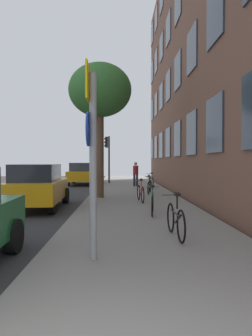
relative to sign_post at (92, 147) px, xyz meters
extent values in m
plane|color=#332D28|center=(-2.38, 11.48, -1.96)|extent=(41.80, 41.80, 0.00)
cube|color=#2D2D30|center=(-4.48, 11.48, -1.96)|extent=(7.00, 38.00, 0.01)
cube|color=gray|center=(1.12, 11.48, -1.90)|extent=(4.20, 38.00, 0.12)
cube|color=brown|center=(3.72, 10.98, 5.40)|extent=(0.50, 27.00, 14.72)
cube|color=#2D3847|center=(3.44, 4.73, 0.92)|extent=(0.06, 1.70, 1.77)
cube|color=#2D3847|center=(3.44, 7.85, 0.92)|extent=(0.06, 1.70, 1.77)
cube|color=#2D3847|center=(3.44, 10.98, 0.92)|extent=(0.06, 1.70, 1.77)
cube|color=#2D3847|center=(3.44, 14.10, 0.92)|extent=(0.06, 1.70, 1.77)
cube|color=#2D3847|center=(3.44, 17.23, 0.92)|extent=(0.06, 1.70, 1.77)
cube|color=#2D3847|center=(3.44, 20.35, 0.92)|extent=(0.06, 1.70, 1.77)
cube|color=#2D3847|center=(3.44, 23.48, 0.92)|extent=(0.06, 1.70, 1.77)
cube|color=#2D3847|center=(3.44, 4.73, 4.35)|extent=(0.06, 1.70, 1.77)
cube|color=#2D3847|center=(3.44, 7.85, 4.35)|extent=(0.06, 1.70, 1.77)
cube|color=#2D3847|center=(3.44, 10.98, 4.35)|extent=(0.06, 1.70, 1.77)
cube|color=#2D3847|center=(3.44, 14.10, 4.35)|extent=(0.06, 1.70, 1.77)
cube|color=#2D3847|center=(3.44, 17.23, 4.35)|extent=(0.06, 1.70, 1.77)
cube|color=#2D3847|center=(3.44, 20.35, 4.35)|extent=(0.06, 1.70, 1.77)
cube|color=#2D3847|center=(3.44, 23.48, 4.35)|extent=(0.06, 1.70, 1.77)
cube|color=#2D3847|center=(3.44, 10.98, 7.78)|extent=(0.06, 1.70, 1.77)
cube|color=#2D3847|center=(3.44, 14.10, 7.78)|extent=(0.06, 1.70, 1.77)
cube|color=#2D3847|center=(3.44, 17.23, 7.78)|extent=(0.06, 1.70, 1.77)
cube|color=#2D3847|center=(3.44, 20.35, 7.78)|extent=(0.06, 1.70, 1.77)
cube|color=#2D3847|center=(3.44, 23.48, 7.78)|extent=(0.06, 1.70, 1.77)
cube|color=#2D3847|center=(3.44, 20.35, 11.21)|extent=(0.06, 1.70, 1.77)
cube|color=#2D3847|center=(3.44, 23.48, 11.21)|extent=(0.06, 1.70, 1.77)
cylinder|color=gray|center=(0.03, 0.00, -0.32)|extent=(0.12, 0.12, 3.05)
cube|color=yellow|center=(-0.05, 0.00, 1.04)|extent=(0.03, 0.60, 0.60)
cylinder|color=#14339E|center=(-0.05, 0.00, 0.29)|extent=(0.03, 0.56, 0.56)
cylinder|color=black|center=(-0.29, 18.57, -0.09)|extent=(0.12, 0.12, 3.50)
cube|color=black|center=(-0.47, 18.57, 1.21)|extent=(0.20, 0.24, 0.80)
sphere|color=red|center=(-0.58, 18.57, 1.47)|extent=(0.16, 0.16, 0.16)
sphere|color=#523707|center=(-0.58, 18.57, 1.21)|extent=(0.16, 0.16, 0.16)
sphere|color=#083E11|center=(-0.58, 18.57, 0.95)|extent=(0.16, 0.16, 0.16)
cylinder|color=brown|center=(-0.39, 9.03, 0.13)|extent=(0.32, 0.32, 3.95)
ellipsoid|color=#387533|center=(-0.39, 9.03, 2.94)|extent=(2.80, 2.80, 2.38)
torus|color=black|center=(1.62, 1.97, -1.51)|extent=(0.07, 0.67, 0.67)
torus|color=black|center=(1.66, 0.98, -1.51)|extent=(0.07, 0.67, 0.67)
cylinder|color=black|center=(1.64, 1.48, -1.33)|extent=(0.08, 0.85, 0.04)
cylinder|color=black|center=(1.65, 1.23, -1.41)|extent=(0.07, 0.51, 0.28)
cylinder|color=black|center=(1.65, 1.33, -1.08)|extent=(0.04, 0.04, 0.28)
cube|color=black|center=(1.65, 1.33, -0.92)|extent=(0.10, 0.24, 0.06)
cylinder|color=#4C4C4C|center=(1.62, 1.97, -1.00)|extent=(0.42, 0.05, 0.03)
torus|color=black|center=(1.54, 5.00, -1.54)|extent=(0.12, 0.61, 0.61)
torus|color=black|center=(1.41, 3.96, -1.54)|extent=(0.12, 0.61, 0.61)
cylinder|color=#267233|center=(1.47, 4.48, -1.37)|extent=(0.15, 0.89, 0.04)
cylinder|color=#267233|center=(1.44, 4.22, -1.45)|extent=(0.11, 0.54, 0.29)
cylinder|color=#267233|center=(1.45, 4.32, -1.13)|extent=(0.04, 0.04, 0.28)
cube|color=black|center=(1.45, 4.32, -0.97)|extent=(0.10, 0.24, 0.06)
cylinder|color=#4C4C4C|center=(1.54, 5.00, -1.05)|extent=(0.42, 0.08, 0.03)
torus|color=black|center=(1.27, 7.96, -1.53)|extent=(0.10, 0.64, 0.64)
torus|color=black|center=(1.36, 6.99, -1.53)|extent=(0.10, 0.64, 0.64)
cylinder|color=#B21E1E|center=(1.31, 7.48, -1.35)|extent=(0.12, 0.83, 0.04)
cylinder|color=#B21E1E|center=(1.34, 7.24, -1.43)|extent=(0.09, 0.50, 0.27)
cylinder|color=#B21E1E|center=(1.33, 7.33, -1.11)|extent=(0.04, 0.04, 0.28)
cube|color=black|center=(1.33, 7.33, -0.95)|extent=(0.10, 0.24, 0.06)
cylinder|color=#4C4C4C|center=(1.27, 7.96, -1.03)|extent=(0.42, 0.07, 0.03)
torus|color=black|center=(2.05, 10.97, -1.52)|extent=(0.16, 0.64, 0.65)
torus|color=black|center=(1.86, 9.99, -1.52)|extent=(0.16, 0.64, 0.65)
cylinder|color=#267233|center=(1.95, 10.48, -1.34)|extent=(0.20, 0.84, 0.04)
cylinder|color=#267233|center=(1.91, 10.23, -1.42)|extent=(0.14, 0.51, 0.28)
cylinder|color=#267233|center=(1.92, 10.33, -1.10)|extent=(0.04, 0.04, 0.28)
cube|color=black|center=(1.92, 10.33, -0.94)|extent=(0.10, 0.24, 0.06)
cylinder|color=#4C4C4C|center=(2.05, 10.97, -1.02)|extent=(0.42, 0.11, 0.03)
torus|color=black|center=(2.35, 14.02, -1.50)|extent=(0.06, 0.68, 0.68)
torus|color=black|center=(2.38, 12.94, -1.50)|extent=(0.06, 0.68, 0.68)
cylinder|color=#99999E|center=(2.36, 13.48, -1.32)|extent=(0.07, 0.92, 0.04)
cylinder|color=#99999E|center=(2.37, 13.21, -1.40)|extent=(0.06, 0.56, 0.30)
cylinder|color=#99999E|center=(2.37, 13.32, -1.07)|extent=(0.04, 0.04, 0.28)
cube|color=black|center=(2.37, 13.32, -0.91)|extent=(0.10, 0.24, 0.06)
cylinder|color=#4C4C4C|center=(2.35, 14.02, -0.99)|extent=(0.42, 0.04, 0.03)
cylinder|color=#26262D|center=(1.45, 15.45, -1.46)|extent=(0.14, 0.14, 0.77)
cylinder|color=#26262D|center=(1.62, 15.45, -1.46)|extent=(0.14, 0.14, 0.77)
cylinder|color=maroon|center=(1.54, 15.45, -0.79)|extent=(0.45, 0.45, 0.57)
sphere|color=#936B4C|center=(1.54, 15.45, -0.38)|extent=(0.21, 0.21, 0.21)
cylinder|color=black|center=(-1.53, 0.77, -1.63)|extent=(0.22, 0.64, 0.64)
cube|color=orange|center=(-2.53, 6.51, -1.28)|extent=(1.94, 4.24, 0.70)
cube|color=#1E232D|center=(-2.53, 6.30, -0.63)|extent=(1.57, 2.40, 0.60)
cylinder|color=black|center=(-3.32, 7.84, -1.63)|extent=(0.22, 0.64, 0.64)
cylinder|color=black|center=(-1.74, 7.84, -1.63)|extent=(0.22, 0.64, 0.64)
cylinder|color=black|center=(-3.32, 5.18, -1.63)|extent=(0.22, 0.64, 0.64)
cylinder|color=black|center=(-1.74, 5.18, -1.63)|extent=(0.22, 0.64, 0.64)
cube|color=orange|center=(-2.30, 18.51, -1.28)|extent=(1.88, 4.46, 0.70)
cube|color=#2D3847|center=(-2.30, 18.29, -0.63)|extent=(1.56, 2.51, 0.60)
cylinder|color=black|center=(-3.13, 19.93, -1.63)|extent=(0.22, 0.64, 0.64)
cylinder|color=black|center=(-1.48, 19.93, -1.63)|extent=(0.22, 0.64, 0.64)
cylinder|color=black|center=(-3.13, 17.09, -1.63)|extent=(0.22, 0.64, 0.64)
cylinder|color=black|center=(-1.48, 17.09, -1.63)|extent=(0.22, 0.64, 0.64)
camera|label=1|loc=(0.45, -5.19, -0.24)|focal=33.95mm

